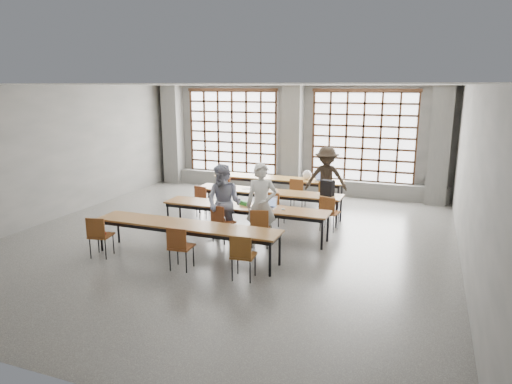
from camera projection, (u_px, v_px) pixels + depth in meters
floor at (228, 239)px, 10.63m from camera, size 11.00×11.00×0.00m
ceiling at (226, 85)px, 9.84m from camera, size 11.00×11.00×0.00m
wall_back at (295, 139)px, 15.24m from camera, size 10.00×0.00×10.00m
wall_front at (28, 240)px, 5.23m from camera, size 10.00×0.00×10.00m
wall_left at (53, 153)px, 11.97m from camera, size 0.00×11.00×11.00m
wall_right at (471, 181)px, 8.50m from camera, size 0.00×11.00×11.00m
column_left at (173, 135)px, 16.54m from camera, size 0.60×0.55×3.50m
column_mid at (293, 140)px, 14.98m from camera, size 0.60×0.55×3.50m
column_right at (439, 146)px, 13.42m from camera, size 0.60×0.55×3.50m
window_left at (232, 132)px, 15.91m from camera, size 3.32×0.12×3.00m
window_right at (363, 137)px, 14.35m from camera, size 3.32×0.12×3.00m
sill_ledge at (292, 184)px, 15.40m from camera, size 9.80×0.35×0.50m
desk_row_a at (278, 180)px, 14.01m from camera, size 4.00×0.70×0.73m
desk_row_b at (268, 193)px, 12.24m from camera, size 4.00×0.70×0.73m
desk_row_c at (245, 209)px, 10.70m from camera, size 4.00×0.70×0.73m
desk_row_d at (186, 227)px, 9.31m from camera, size 4.00×0.70×0.73m
chair_back_left at (228, 184)px, 13.96m from camera, size 0.51×0.52×0.88m
chair_back_mid at (297, 190)px, 13.18m from camera, size 0.42×0.43×0.88m
chair_back_right at (325, 192)px, 12.90m from camera, size 0.50×0.51×0.88m
chair_mid_left at (203, 198)px, 12.26m from camera, size 0.50×0.51×0.88m
chair_mid_centre at (274, 205)px, 11.56m from camera, size 0.47×0.47×0.88m
chair_mid_right at (329, 210)px, 11.07m from camera, size 0.48×0.48×0.88m
chair_front_left at (221, 220)px, 10.27m from camera, size 0.52×0.53×0.88m
chair_front_right at (260, 224)px, 9.95m from camera, size 0.50×0.50×0.88m
chair_near_left at (99, 233)px, 9.35m from camera, size 0.49×0.50×0.88m
chair_near_mid at (179, 244)px, 8.70m from camera, size 0.45×0.46×0.88m
chair_near_right at (242, 253)px, 8.25m from camera, size 0.46×0.46×0.88m
student_male at (261, 205)px, 9.98m from camera, size 0.78×0.63×1.86m
student_female at (224, 203)px, 10.30m from camera, size 0.90×0.72×1.77m
student_back at (326, 179)px, 12.94m from camera, size 1.29×0.91×1.82m
laptop_front at (269, 205)px, 10.58m from camera, size 0.38×0.32×0.26m
laptop_back at (321, 178)px, 13.61m from camera, size 0.44×0.41×0.26m
mouse at (283, 209)px, 10.33m from camera, size 0.10×0.07×0.04m
green_box at (244, 203)px, 10.77m from camera, size 0.26×0.19×0.09m
phone at (250, 207)px, 10.53m from camera, size 0.13×0.07×0.01m
paper_sheet_a at (248, 189)px, 12.48m from camera, size 0.36×0.31×0.00m
paper_sheet_b at (257, 190)px, 12.28m from camera, size 0.30×0.22×0.00m
paper_sheet_c at (271, 191)px, 12.19m from camera, size 0.32×0.24×0.00m
backpack at (327, 188)px, 11.67m from camera, size 0.36×0.28×0.40m
plastic_bag at (307, 175)px, 13.69m from camera, size 0.30×0.26×0.29m
red_pouch at (101, 233)px, 9.44m from camera, size 0.20×0.08×0.06m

